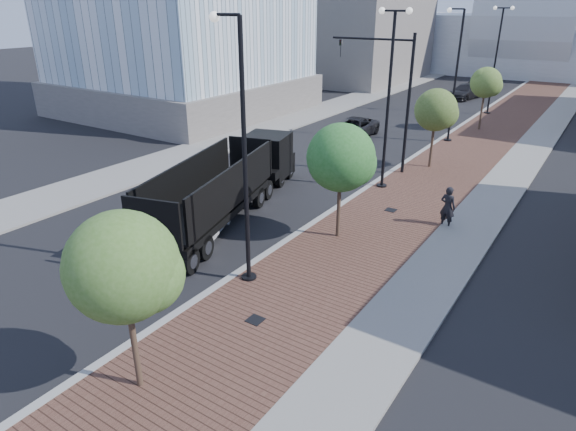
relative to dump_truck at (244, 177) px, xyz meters
The scene contains 23 objects.
sidewalk 25.13m from the dump_truck, 71.50° to the left, with size 7.00×140.00×0.12m, color #4C2D23.
concrete_strip 26.11m from the dump_truck, 65.87° to the left, with size 2.40×140.00×0.13m, color slate.
curb 24.25m from the dump_truck, 79.38° to the left, with size 0.30×140.00×0.14m, color gray.
west_sidewalk 25.32m from the dump_truck, 109.74° to the left, with size 4.00×140.00×0.12m, color slate.
dump_truck is the anchor object (origin of this frame).
white_sedan 4.29m from the dump_truck, 76.07° to the right, with size 1.42×4.07×1.34m, color silver.
dark_car_mid 15.23m from the dump_truck, 95.30° to the left, with size 2.40×5.21×1.45m, color black.
dark_car_far 36.97m from the dump_truck, 88.43° to the left, with size 2.14×5.25×1.52m, color black.
pedestrian 9.97m from the dump_truck, 14.87° to the left, with size 0.72×0.47×1.96m, color black.
streetlight_1 8.48m from the dump_truck, 51.41° to the right, with size 1.44×0.56×9.21m.
streetlight_2 8.45m from the dump_truck, 48.89° to the left, with size 1.72×0.56×9.28m.
streetlight_3 18.72m from the dump_truck, 74.46° to the left, with size 1.44×0.56×9.21m.
streetlight_4 30.43m from the dump_truck, 80.36° to the left, with size 1.72×0.56×9.28m.
traffic_mast 10.39m from the dump_truck, 64.69° to the left, with size 5.09×0.20×8.00m.
tree_0 13.82m from the dump_truck, 63.36° to the right, with size 2.74×2.74×5.05m.
tree_1 6.63m from the dump_truck, 10.90° to the right, with size 2.83×2.83×5.06m.
tree_2 12.63m from the dump_truck, 60.57° to the left, with size 2.54×2.52×4.88m.
tree_3 23.75m from the dump_truck, 75.02° to the left, with size 2.41×2.36×4.98m.
tower_podium 25.13m from the dump_truck, 141.04° to the left, with size 19.00×19.00×3.00m, color #615C58.
convention_center 69.00m from the dump_truck, 87.95° to the left, with size 50.00×30.00×50.00m.
commercial_block_nw 46.62m from the dump_truck, 109.53° to the left, with size 14.00×20.00×10.00m, color slate.
utility_cover_1 10.76m from the dump_truck, 50.08° to the right, with size 0.50×0.50×0.02m, color black.
utility_cover_2 7.51m from the dump_truck, 22.20° to the left, with size 0.50×0.50×0.02m, color black.
Camera 1 is at (10.57, -2.40, 9.41)m, focal length 30.82 mm.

